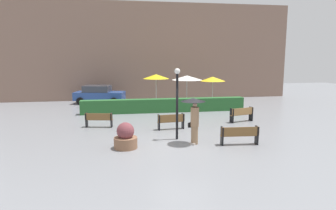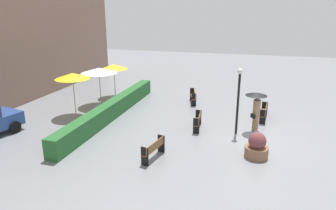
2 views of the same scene
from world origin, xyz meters
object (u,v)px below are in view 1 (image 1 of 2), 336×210
(planter_pot, at_px, (126,137))
(parked_car, at_px, (99,94))
(bench_mid_center, at_px, (171,120))
(patio_umbrella_yellow_far, at_px, (213,79))
(pedestrian_with_umbrella, at_px, (194,113))
(patio_umbrella_yellow, at_px, (156,77))
(bench_far_left, at_px, (99,119))
(bench_near_right, at_px, (240,134))
(patio_umbrella_white, at_px, (187,78))
(bench_far_right, at_px, (242,114))
(lamp_post, at_px, (177,96))

(planter_pot, xyz_separation_m, parked_car, (-1.91, 13.47, 0.32))
(bench_mid_center, bearing_deg, patio_umbrella_yellow_far, 56.86)
(pedestrian_with_umbrella, relative_size, patio_umbrella_yellow, 0.81)
(bench_far_left, bearing_deg, bench_near_right, -35.36)
(planter_pot, height_order, parked_car, parked_car)
(patio_umbrella_yellow, xyz_separation_m, patio_umbrella_white, (2.41, -0.45, -0.09))
(bench_mid_center, bearing_deg, parked_car, 113.49)
(bench_far_right, distance_m, pedestrian_with_umbrella, 5.96)
(bench_far_left, distance_m, patio_umbrella_white, 9.09)
(bench_far_right, height_order, pedestrian_with_umbrella, pedestrian_with_umbrella)
(patio_umbrella_yellow, bearing_deg, patio_umbrella_yellow_far, -6.52)
(bench_far_left, distance_m, lamp_post, 5.34)
(bench_far_right, bearing_deg, planter_pot, -149.23)
(pedestrian_with_umbrella, bearing_deg, patio_umbrella_white, 78.75)
(patio_umbrella_yellow, relative_size, patio_umbrella_yellow_far, 1.09)
(bench_far_right, bearing_deg, patio_umbrella_white, 109.52)
(bench_far_left, height_order, patio_umbrella_yellow_far, patio_umbrella_yellow_far)
(bench_mid_center, bearing_deg, patio_umbrella_white, 70.50)
(patio_umbrella_white, relative_size, patio_umbrella_yellow_far, 1.05)
(bench_mid_center, height_order, patio_umbrella_white, patio_umbrella_white)
(bench_near_right, bearing_deg, patio_umbrella_white, 90.06)
(planter_pot, height_order, patio_umbrella_yellow_far, patio_umbrella_yellow_far)
(lamp_post, bearing_deg, patio_umbrella_white, 74.15)
(patio_umbrella_yellow_far, bearing_deg, bench_far_right, -89.85)
(bench_near_right, distance_m, bench_mid_center, 4.32)
(bench_far_right, height_order, patio_umbrella_yellow, patio_umbrella_yellow)
(patio_umbrella_yellow_far, relative_size, parked_car, 0.54)
(planter_pot, xyz_separation_m, lamp_post, (2.52, 1.07, 1.66))
(bench_far_left, distance_m, bench_mid_center, 4.16)
(bench_mid_center, relative_size, patio_umbrella_yellow, 0.58)
(bench_near_right, relative_size, pedestrian_with_umbrella, 0.83)
(bench_mid_center, xyz_separation_m, planter_pot, (-2.59, -3.11, -0.01))
(bench_mid_center, relative_size, patio_umbrella_white, 0.60)
(bench_far_right, height_order, bench_mid_center, bench_far_right)
(bench_mid_center, height_order, patio_umbrella_yellow, patio_umbrella_yellow)
(patio_umbrella_white, bearing_deg, pedestrian_with_umbrella, -101.25)
(bench_far_right, bearing_deg, bench_mid_center, -165.46)
(bench_far_left, height_order, bench_near_right, bench_near_right)
(lamp_post, bearing_deg, bench_far_left, 140.54)
(pedestrian_with_umbrella, relative_size, patio_umbrella_white, 0.84)
(planter_pot, bearing_deg, patio_umbrella_white, 63.51)
(patio_umbrella_yellow_far, bearing_deg, patio_umbrella_white, 178.23)
(parked_car, bearing_deg, planter_pot, -81.94)
(patio_umbrella_yellow, bearing_deg, parked_car, 149.81)
(lamp_post, height_order, patio_umbrella_yellow_far, lamp_post)
(planter_pot, relative_size, lamp_post, 0.33)
(bench_far_right, xyz_separation_m, planter_pot, (-7.27, -4.33, -0.03))
(bench_far_left, distance_m, bench_far_right, 8.67)
(bench_far_left, distance_m, patio_umbrella_yellow, 7.93)
(bench_far_right, bearing_deg, patio_umbrella_yellow, 125.14)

